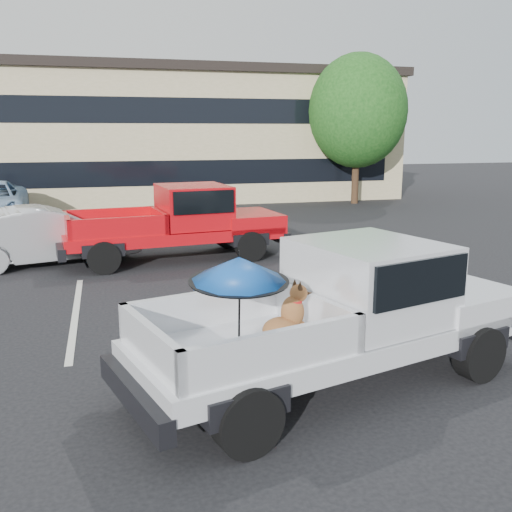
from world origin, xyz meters
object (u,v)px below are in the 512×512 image
at_px(silver_pickup, 354,305).
at_px(red_pickup, 187,219).
at_px(tree_back, 250,112).
at_px(tree_right, 358,111).
at_px(silver_sedan, 47,235).

height_order(silver_pickup, red_pickup, silver_pickup).
xyz_separation_m(tree_back, silver_pickup, (-5.23, -25.93, -3.36)).
bearing_deg(tree_right, red_pickup, -133.43).
bearing_deg(silver_sedan, tree_back, -43.58).
xyz_separation_m(red_pickup, silver_sedan, (-3.53, 0.30, -0.33)).
distance_m(silver_pickup, silver_sedan, 9.60).
xyz_separation_m(tree_back, silver_sedan, (-9.81, -17.50, -3.68)).
distance_m(tree_right, tree_back, 8.55).
relative_size(tree_right, silver_pickup, 1.13).
relative_size(tree_back, silver_pickup, 1.18).
xyz_separation_m(silver_pickup, silver_sedan, (-4.59, 8.43, -0.32)).
distance_m(tree_right, red_pickup, 13.86).
bearing_deg(silver_pickup, silver_sedan, 102.95).
relative_size(red_pickup, silver_sedan, 1.37).
relative_size(tree_right, red_pickup, 1.12).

